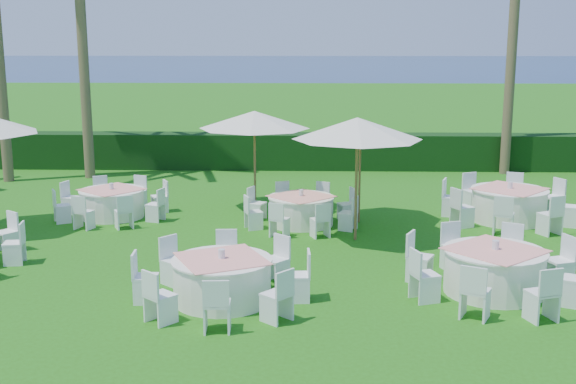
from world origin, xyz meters
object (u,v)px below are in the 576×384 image
(banquet_table_c, at_px, (494,270))
(banquet_table_f, at_px, (509,204))
(banquet_table_b, at_px, (222,279))
(umbrella_d, at_px, (361,133))
(umbrella_b, at_px, (357,128))
(banquet_table_e, at_px, (301,210))
(umbrella_c, at_px, (254,120))
(banquet_table_d, at_px, (112,202))

(banquet_table_c, xyz_separation_m, banquet_table_f, (1.65, 5.16, 0.01))
(banquet_table_b, height_order, umbrella_d, umbrella_d)
(banquet_table_b, distance_m, umbrella_b, 5.08)
(banquet_table_e, xyz_separation_m, umbrella_c, (-1.22, 1.58, 1.98))
(banquet_table_c, distance_m, umbrella_c, 8.01)
(banquet_table_b, relative_size, banquet_table_d, 1.08)
(banquet_table_c, bearing_deg, banquet_table_f, 72.29)
(banquet_table_e, relative_size, banquet_table_f, 0.85)
(banquet_table_d, xyz_separation_m, banquet_table_f, (9.82, -0.09, 0.05))
(umbrella_d, bearing_deg, banquet_table_b, -116.22)
(banquet_table_c, height_order, banquet_table_e, banquet_table_c)
(banquet_table_b, distance_m, banquet_table_c, 4.76)
(banquet_table_b, distance_m, banquet_table_f, 8.56)
(banquet_table_d, height_order, banquet_table_e, banquet_table_d)
(banquet_table_b, height_order, banquet_table_c, banquet_table_c)
(banquet_table_e, bearing_deg, umbrella_c, 127.83)
(banquet_table_c, distance_m, banquet_table_d, 9.71)
(umbrella_b, height_order, umbrella_c, umbrella_b)
(banquet_table_f, xyz_separation_m, umbrella_b, (-3.87, -1.81, 2.06))
(banquet_table_b, relative_size, banquet_table_e, 1.11)
(banquet_table_b, xyz_separation_m, umbrella_c, (0.07, 6.77, 1.95))
(banquet_table_b, height_order, umbrella_c, umbrella_c)
(banquet_table_d, xyz_separation_m, umbrella_c, (3.51, 0.97, 1.98))
(banquet_table_e, distance_m, banquet_table_f, 5.11)
(banquet_table_c, bearing_deg, umbrella_c, 126.85)
(umbrella_b, bearing_deg, banquet_table_c, -56.40)
(banquet_table_f, bearing_deg, umbrella_d, -176.18)
(banquet_table_c, bearing_deg, banquet_table_b, -173.31)
(banquet_table_d, bearing_deg, umbrella_d, -3.18)
(banquet_table_c, height_order, banquet_table_d, banquet_table_c)
(banquet_table_c, bearing_deg, banquet_table_d, 147.28)
(umbrella_c, bearing_deg, banquet_table_e, -52.17)
(banquet_table_c, distance_m, banquet_table_f, 5.41)
(banquet_table_c, relative_size, umbrella_d, 1.22)
(banquet_table_c, height_order, banquet_table_f, banquet_table_f)
(banquet_table_d, relative_size, umbrella_b, 0.98)
(umbrella_b, relative_size, umbrella_d, 1.12)
(banquet_table_b, relative_size, banquet_table_c, 0.97)
(banquet_table_c, distance_m, banquet_table_e, 5.78)
(banquet_table_e, bearing_deg, umbrella_b, -46.92)
(banquet_table_b, bearing_deg, banquet_table_f, 41.86)
(banquet_table_e, relative_size, umbrella_b, 0.95)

